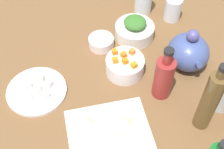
# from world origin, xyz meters

# --- Properties ---
(tabletop) EXTENTS (1.90, 1.90, 0.03)m
(tabletop) POSITION_xyz_m (0.00, 0.00, 0.01)
(tabletop) COLOR brown
(tabletop) RESTS_ON ground
(cutting_board) EXTENTS (0.31, 0.25, 0.01)m
(cutting_board) POSITION_xyz_m (0.24, -0.05, 0.03)
(cutting_board) COLOR silver
(cutting_board) RESTS_ON tabletop
(plate_tofu) EXTENTS (0.20, 0.20, 0.01)m
(plate_tofu) POSITION_xyz_m (-0.02, -0.26, 0.04)
(plate_tofu) COLOR white
(plate_tofu) RESTS_ON tabletop
(bowl_greens) EXTENTS (0.15, 0.15, 0.05)m
(bowl_greens) POSITION_xyz_m (-0.21, 0.14, 0.06)
(bowl_greens) COLOR white
(bowl_greens) RESTS_ON tabletop
(bowl_carrots) EXTENTS (0.14, 0.14, 0.06)m
(bowl_carrots) POSITION_xyz_m (-0.04, 0.06, 0.06)
(bowl_carrots) COLOR white
(bowl_carrots) RESTS_ON tabletop
(bowl_small_side) EXTENTS (0.10, 0.10, 0.04)m
(bowl_small_side) POSITION_xyz_m (-0.19, -0.00, 0.05)
(bowl_small_side) COLOR white
(bowl_small_side) RESTS_ON tabletop
(teapot) EXTENTS (0.17, 0.14, 0.16)m
(teapot) POSITION_xyz_m (-0.03, 0.28, 0.09)
(teapot) COLOR #41538B
(teapot) RESTS_ON tabletop
(bottle_2) EXTENTS (0.06, 0.06, 0.21)m
(bottle_2) POSITION_xyz_m (0.08, 0.15, 0.12)
(bottle_2) COLOR maroon
(bottle_2) RESTS_ON tabletop
(bottle_3) EXTENTS (0.05, 0.05, 0.28)m
(bottle_3) POSITION_xyz_m (0.21, 0.24, 0.15)
(bottle_3) COLOR brown
(bottle_3) RESTS_ON tabletop
(drinking_glass_1) EXTENTS (0.07, 0.07, 0.10)m
(drinking_glass_1) POSITION_xyz_m (-0.28, 0.32, 0.08)
(drinking_glass_1) COLOR white
(drinking_glass_1) RESTS_ON tabletop
(drinking_glass_2) EXTENTS (0.07, 0.07, 0.14)m
(drinking_glass_2) POSITION_xyz_m (0.16, 0.33, 0.10)
(drinking_glass_2) COLOR white
(drinking_glass_2) RESTS_ON tabletop
(carrot_cube_0) EXTENTS (0.02, 0.02, 0.02)m
(carrot_cube_0) POSITION_xyz_m (-0.07, 0.09, 0.10)
(carrot_cube_0) COLOR orange
(carrot_cube_0) RESTS_ON bowl_carrots
(carrot_cube_1) EXTENTS (0.02, 0.02, 0.02)m
(carrot_cube_1) POSITION_xyz_m (-0.03, 0.05, 0.10)
(carrot_cube_1) COLOR orange
(carrot_cube_1) RESTS_ON bowl_carrots
(carrot_cube_2) EXTENTS (0.02, 0.02, 0.02)m
(carrot_cube_2) POSITION_xyz_m (-0.08, 0.03, 0.10)
(carrot_cube_2) COLOR orange
(carrot_cube_2) RESTS_ON bowl_carrots
(carrot_cube_3) EXTENTS (0.02, 0.02, 0.02)m
(carrot_cube_3) POSITION_xyz_m (-0.01, 0.08, 0.10)
(carrot_cube_3) COLOR orange
(carrot_cube_3) RESTS_ON bowl_carrots
(carrot_cube_4) EXTENTS (0.02, 0.02, 0.02)m
(carrot_cube_4) POSITION_xyz_m (-0.04, 0.02, 0.10)
(carrot_cube_4) COLOR orange
(carrot_cube_4) RESTS_ON bowl_carrots
(carrot_cube_5) EXTENTS (0.02, 0.02, 0.02)m
(carrot_cube_5) POSITION_xyz_m (-0.06, 0.06, 0.10)
(carrot_cube_5) COLOR orange
(carrot_cube_5) RESTS_ON bowl_carrots
(chopped_greens_mound) EXTENTS (0.11, 0.11, 0.04)m
(chopped_greens_mound) POSITION_xyz_m (-0.21, 0.14, 0.10)
(chopped_greens_mound) COLOR #366D28
(chopped_greens_mound) RESTS_ON bowl_greens
(tofu_cube_0) EXTENTS (0.03, 0.03, 0.02)m
(tofu_cube_0) POSITION_xyz_m (-0.04, -0.28, 0.05)
(tofu_cube_0) COLOR #F7E9CB
(tofu_cube_0) RESTS_ON plate_tofu
(tofu_cube_1) EXTENTS (0.03, 0.03, 0.02)m
(tofu_cube_1) POSITION_xyz_m (0.01, -0.23, 0.05)
(tofu_cube_1) COLOR silver
(tofu_cube_1) RESTS_ON plate_tofu
(tofu_cube_2) EXTENTS (0.03, 0.03, 0.02)m
(tofu_cube_2) POSITION_xyz_m (-0.01, -0.25, 0.05)
(tofu_cube_2) COLOR white
(tofu_cube_2) RESTS_ON plate_tofu
(tofu_cube_3) EXTENTS (0.03, 0.03, 0.02)m
(tofu_cube_3) POSITION_xyz_m (-0.03, -0.22, 0.05)
(tofu_cube_3) COLOR white
(tofu_cube_3) RESTS_ON plate_tofu
(tofu_cube_4) EXTENTS (0.02, 0.02, 0.02)m
(tofu_cube_4) POSITION_xyz_m (-0.06, -0.24, 0.05)
(tofu_cube_4) COLOR #F9F6CD
(tofu_cube_4) RESTS_ON plate_tofu
(tofu_cube_5) EXTENTS (0.03, 0.03, 0.02)m
(tofu_cube_5) POSITION_xyz_m (0.01, -0.29, 0.05)
(tofu_cube_5) COLOR white
(tofu_cube_5) RESTS_ON plate_tofu
(dumpling_0) EXTENTS (0.06, 0.06, 0.02)m
(dumpling_0) POSITION_xyz_m (0.22, -0.09, 0.05)
(dumpling_0) COLOR beige
(dumpling_0) RESTS_ON cutting_board
(dumpling_1) EXTENTS (0.05, 0.05, 0.02)m
(dumpling_1) POSITION_xyz_m (0.22, -0.03, 0.05)
(dumpling_1) COLOR beige
(dumpling_1) RESTS_ON cutting_board
(dumpling_3) EXTENTS (0.06, 0.06, 0.03)m
(dumpling_3) POSITION_xyz_m (0.17, 0.00, 0.05)
(dumpling_3) COLOR beige
(dumpling_3) RESTS_ON cutting_board
(dumpling_5) EXTENTS (0.06, 0.05, 0.03)m
(dumpling_5) POSITION_xyz_m (0.15, -0.11, 0.05)
(dumpling_5) COLOR beige
(dumpling_5) RESTS_ON cutting_board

